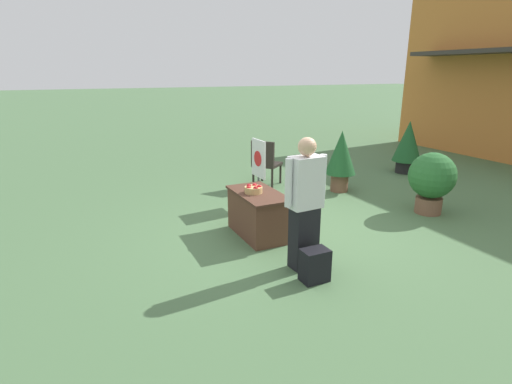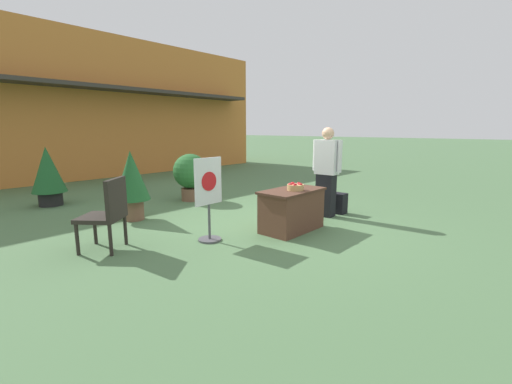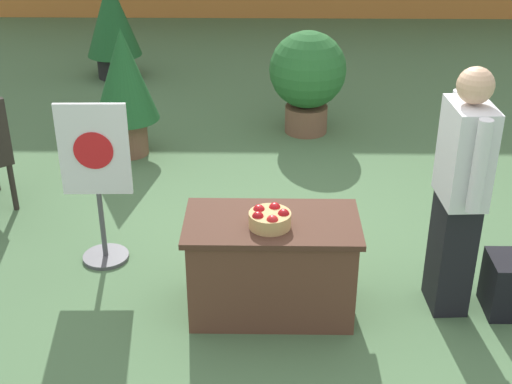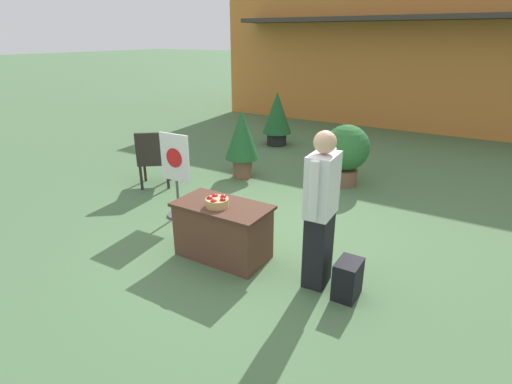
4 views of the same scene
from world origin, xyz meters
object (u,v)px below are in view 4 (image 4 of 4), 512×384
object	(u,v)px
person_visitor	(321,210)
potted_plant_near_right	(242,139)
potted_plant_far_left	(277,116)
poster_board	(176,174)
display_table	(223,231)
backpack	(348,279)
potted_plant_far_right	(346,151)
apple_basket	(217,202)
patio_chair	(154,156)

from	to	relation	value
person_visitor	potted_plant_near_right	size ratio (longest dim) A/B	1.32
person_visitor	potted_plant_far_left	xyz separation A→B (m)	(-3.32, 5.14, -0.16)
potted_plant_near_right	poster_board	bearing A→B (deg)	-85.64
display_table	potted_plant_near_right	size ratio (longest dim) A/B	0.89
potted_plant_near_right	person_visitor	bearing A→B (deg)	-43.82
backpack	potted_plant_far_left	xyz separation A→B (m)	(-3.70, 5.20, 0.53)
person_visitor	potted_plant_far_left	size ratio (longest dim) A/B	1.31
person_visitor	backpack	xyz separation A→B (m)	(0.38, -0.07, -0.69)
poster_board	potted_plant_far_right	distance (m)	3.16
backpack	poster_board	xyz separation A→B (m)	(-2.92, 0.62, 0.48)
potted_plant_far_right	apple_basket	bearing A→B (deg)	-97.01
display_table	apple_basket	distance (m)	0.42
apple_basket	person_visitor	bearing A→B (deg)	6.70
display_table	patio_chair	size ratio (longest dim) A/B	1.13
backpack	potted_plant_near_right	world-z (taller)	potted_plant_near_right
backpack	display_table	bearing A→B (deg)	-179.80
display_table	backpack	distance (m)	1.62
poster_board	potted_plant_far_left	distance (m)	4.65
display_table	patio_chair	bearing A→B (deg)	151.37
display_table	apple_basket	bearing A→B (deg)	-101.89
poster_board	potted_plant_near_right	size ratio (longest dim) A/B	0.98
apple_basket	person_visitor	world-z (taller)	person_visitor
poster_board	potted_plant_far_left	size ratio (longest dim) A/B	0.97
apple_basket	potted_plant_far_right	distance (m)	3.39
person_visitor	backpack	size ratio (longest dim) A/B	4.16
display_table	person_visitor	world-z (taller)	person_visitor
potted_plant_far_left	potted_plant_far_right	distance (m)	3.14
person_visitor	patio_chair	xyz separation A→B (m)	(-3.77, 1.31, -0.32)
person_visitor	poster_board	bearing A→B (deg)	-15.68
potted_plant_far_left	potted_plant_far_right	size ratio (longest dim) A/B	1.18
potted_plant_far_left	display_table	bearing A→B (deg)	-68.18
potted_plant_far_left	person_visitor	bearing A→B (deg)	-57.11
display_table	apple_basket	xyz separation A→B (m)	(-0.02, -0.08, 0.41)
backpack	patio_chair	size ratio (longest dim) A/B	0.40
apple_basket	poster_board	xyz separation A→B (m)	(-1.29, 0.70, -0.08)
apple_basket	potted_plant_far_right	size ratio (longest dim) A/B	0.25
display_table	poster_board	xyz separation A→B (m)	(-1.30, 0.63, 0.33)
display_table	potted_plant_far_right	distance (m)	3.33
person_visitor	potted_plant_far_right	xyz separation A→B (m)	(-0.84, 3.22, -0.24)
backpack	patio_chair	distance (m)	4.38
apple_basket	patio_chair	world-z (taller)	patio_chair
apple_basket	person_visitor	distance (m)	1.27
person_visitor	apple_basket	bearing A→B (deg)	3.38
person_visitor	potted_plant_far_left	distance (m)	6.12
display_table	person_visitor	xyz separation A→B (m)	(1.24, 0.07, 0.54)
apple_basket	backpack	size ratio (longest dim) A/B	0.66
person_visitor	backpack	bearing A→B (deg)	166.74
display_table	backpack	size ratio (longest dim) A/B	2.80
apple_basket	display_table	bearing A→B (deg)	78.11
person_visitor	potted_plant_far_right	bearing A→B (deg)	-78.72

